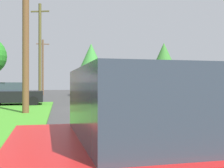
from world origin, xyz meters
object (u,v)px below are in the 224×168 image
Objects in this scene: utility_pole_near at (26,21)px; utility_pole_mid at (40,50)px; oak_tree_right at (164,62)px; parked_car_near_building at (13,94)px; stop_sign at (196,76)px; direction_sign at (112,83)px; oak_tree_left at (91,63)px; utility_pole_far at (43,66)px.

utility_pole_mid is (-0.16, 12.97, 0.09)m from utility_pole_near.
parked_car_near_building is at bearing -140.06° from oak_tree_right.
utility_pole_near is at bearing -89.30° from utility_pole_mid.
stop_sign is at bearing -105.63° from oak_tree_right.
utility_pole_near reaches higher than direction_sign.
oak_tree_right is at bearing 52.85° from utility_pole_near.
stop_sign reaches higher than parked_car_near_building.
parked_car_near_building is 7.27m from utility_pole_near.
stop_sign is 0.41× the size of oak_tree_left.
utility_pole_mid is (1.33, 6.98, 3.92)m from parked_car_near_building.
oak_tree_right reaches higher than direction_sign.
direction_sign is (6.64, -17.30, -2.43)m from utility_pole_far.
parked_car_near_building is at bearing -25.78° from stop_sign.
direction_sign is (6.19, -4.34, -3.10)m from utility_pole_mid.
utility_pole_mid is at bearing -155.76° from oak_tree_right.
parked_car_near_building is at bearing -114.15° from oak_tree_left.
utility_pole_far is (-0.45, 12.97, -0.68)m from utility_pole_mid.
oak_tree_left is (-4.08, 20.71, 2.35)m from stop_sign.
oak_tree_left reaches higher than stop_sign.
oak_tree_left reaches higher than parked_car_near_building.
utility_pole_near reaches higher than stop_sign.
parked_car_near_building is 8.01m from direction_sign.
stop_sign is 0.37× the size of utility_pole_far.
utility_pole_far is (-0.61, 25.93, -0.59)m from utility_pole_near.
utility_pole_far is 16.77m from oak_tree_right.
utility_pole_near is at bearing -124.93° from direction_sign.
direction_sign is at bearing -65.86° from stop_sign.
direction_sign is at bearing 55.07° from utility_pole_near.
utility_pole_near is 10.95m from direction_sign.
parked_car_near_building is 21.80m from oak_tree_right.
oak_tree_right reaches higher than parked_car_near_building.
utility_pole_mid reaches higher than utility_pole_far.
parked_car_near_building is 1.50× the size of direction_sign.
direction_sign is at bearing -35.04° from utility_pole_mid.
parked_car_near_building is 8.11m from utility_pole_mid.
oak_tree_right is (15.60, -6.15, 0.38)m from utility_pole_far.
utility_pole_mid is 1.33× the size of oak_tree_left.
utility_pole_near is 24.82m from oak_tree_right.
utility_pole_far is 18.69m from direction_sign.
parked_car_near_building is 18.18m from oak_tree_left.
utility_pole_far reaches higher than stop_sign.
direction_sign is (-3.86, 7.08, -0.38)m from stop_sign.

